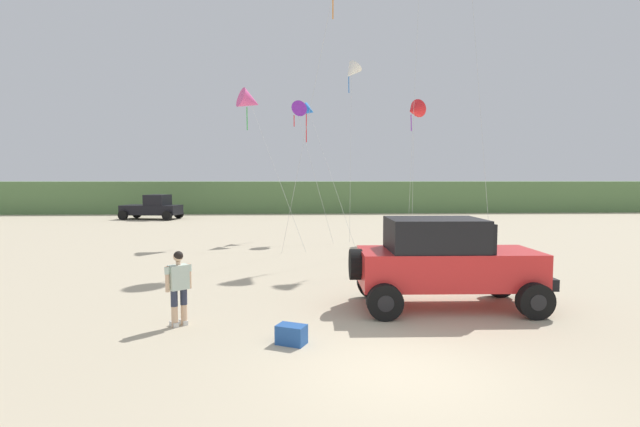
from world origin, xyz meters
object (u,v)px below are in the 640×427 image
object	(u,v)px
kite_purple_stunt	(414,110)
kite_orange_streamer	(309,111)
kite_white_parafoil	(250,101)
distant_pickup	(153,208)
person_watching	(179,284)
kite_black_sled	(351,72)
jeep	(445,260)
kite_red_delta	(297,111)
cooler_box	(291,335)

from	to	relation	value
kite_purple_stunt	kite_orange_streamer	world-z (taller)	kite_orange_streamer
kite_orange_streamer	kite_white_parafoil	bearing A→B (deg)	-145.92
kite_orange_streamer	distant_pickup	bearing A→B (deg)	137.19
person_watching	kite_purple_stunt	bearing A→B (deg)	59.50
kite_black_sled	kite_white_parafoil	xyz separation A→B (m)	(-5.60, -2.39, -2.11)
jeep	distant_pickup	distance (m)	31.01
kite_white_parafoil	kite_purple_stunt	bearing A→B (deg)	4.29
person_watching	kite_black_sled	distance (m)	19.93
kite_orange_streamer	kite_red_delta	bearing A→B (deg)	-125.77
jeep	kite_red_delta	bearing A→B (deg)	103.99
jeep	person_watching	bearing A→B (deg)	-169.51
kite_red_delta	distant_pickup	bearing A→B (deg)	133.19
kite_purple_stunt	kite_orange_streamer	bearing A→B (deg)	165.55
person_watching	kite_orange_streamer	world-z (taller)	kite_orange_streamer
jeep	kite_black_sled	size ratio (longest dim) A/B	0.49
jeep	kite_orange_streamer	xyz separation A→B (m)	(-2.96, 15.65, 5.91)
distant_pickup	kite_orange_streamer	size ratio (longest dim) A/B	0.64
distant_pickup	jeep	bearing A→B (deg)	-60.58
kite_orange_streamer	jeep	bearing A→B (deg)	-79.27
jeep	kite_purple_stunt	xyz separation A→B (m)	(2.72, 14.18, 5.79)
person_watching	kite_white_parafoil	xyz separation A→B (m)	(0.21, 14.69, 6.35)
kite_black_sled	cooler_box	bearing A→B (deg)	-100.26
kite_black_sled	person_watching	bearing A→B (deg)	-108.78
person_watching	kite_black_sled	bearing A→B (deg)	71.22
jeep	person_watching	world-z (taller)	jeep
person_watching	distant_pickup	distance (m)	29.56
kite_purple_stunt	kite_red_delta	xyz separation A→B (m)	(-6.38, 0.50, -0.02)
kite_red_delta	jeep	bearing A→B (deg)	-76.01
kite_white_parafoil	kite_orange_streamer	world-z (taller)	kite_white_parafoil
jeep	kite_black_sled	world-z (taller)	kite_black_sled
person_watching	cooler_box	distance (m)	2.90
jeep	kite_purple_stunt	bearing A→B (deg)	79.13
distant_pickup	kite_purple_stunt	size ratio (longest dim) A/B	0.64
person_watching	kite_red_delta	size ratio (longest dim) A/B	0.22
kite_orange_streamer	kite_red_delta	xyz separation A→B (m)	(-0.70, -0.96, -0.14)
cooler_box	kite_red_delta	size ratio (longest dim) A/B	0.07
person_watching	kite_orange_streamer	bearing A→B (deg)	78.71
kite_black_sled	kite_orange_streamer	size ratio (longest dim) A/B	1.32
cooler_box	distant_pickup	size ratio (longest dim) A/B	0.11
kite_purple_stunt	kite_white_parafoil	size ratio (longest dim) A/B	0.95
kite_white_parafoil	kite_red_delta	xyz separation A→B (m)	(2.45, 1.16, -0.32)
jeep	person_watching	size ratio (longest dim) A/B	2.93
distant_pickup	kite_purple_stunt	distance (m)	22.89
kite_white_parafoil	distant_pickup	bearing A→B (deg)	124.07
kite_purple_stunt	cooler_box	bearing A→B (deg)	-111.52
kite_white_parafoil	kite_red_delta	world-z (taller)	kite_white_parafoil
distant_pickup	kite_orange_streamer	world-z (taller)	kite_orange_streamer
kite_purple_stunt	kite_white_parafoil	distance (m)	8.86
cooler_box	kite_white_parafoil	xyz separation A→B (m)	(-2.27, 15.98, 7.09)
kite_red_delta	kite_orange_streamer	bearing A→B (deg)	54.23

